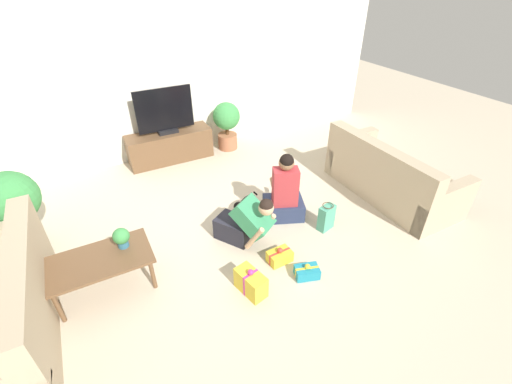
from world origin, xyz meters
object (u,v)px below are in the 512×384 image
(tv, at_px, (165,113))
(gift_box_a, at_px, (280,256))
(potted_plant_back_right, at_px, (227,122))
(potted_plant_corner_left, at_px, (12,203))
(gift_bag_a, at_px, (326,217))
(tabletop_plant, at_px, (121,237))
(tv_console, at_px, (170,146))
(gift_box_b, at_px, (251,282))
(dog, at_px, (245,203))
(person_sitting, at_px, (284,195))
(sofa_right, at_px, (389,176))
(person_kneeling, at_px, (246,222))
(gift_box_c, at_px, (307,272))
(coffee_table, at_px, (100,262))

(tv, xyz_separation_m, gift_box_a, (0.38, -2.99, -0.77))
(potted_plant_back_right, height_order, potted_plant_corner_left, potted_plant_corner_left)
(gift_bag_a, relative_size, tabletop_plant, 1.66)
(tv_console, relative_size, gift_bag_a, 3.79)
(potted_plant_corner_left, xyz_separation_m, gift_box_b, (2.04, -1.92, -0.49))
(dog, relative_size, gift_box_a, 1.66)
(dog, bearing_deg, person_sitting, 35.20)
(potted_plant_back_right, bearing_deg, tabletop_plant, -133.41)
(person_sitting, relative_size, gift_box_b, 2.52)
(tv_console, xyz_separation_m, gift_box_b, (-0.12, -3.23, -0.13))
(gift_bag_a, bearing_deg, sofa_right, 9.49)
(person_kneeling, bearing_deg, gift_bag_a, -46.17)
(tv, relative_size, gift_box_b, 2.43)
(person_kneeling, relative_size, gift_box_a, 2.80)
(sofa_right, bearing_deg, tabletop_plant, 87.55)
(sofa_right, xyz_separation_m, gift_box_c, (-1.97, -0.77, -0.24))
(potted_plant_corner_left, height_order, gift_box_c, potted_plant_corner_left)
(gift_bag_a, height_order, tabletop_plant, tabletop_plant)
(tv, xyz_separation_m, gift_bag_a, (1.21, -2.77, -0.67))
(potted_plant_back_right, relative_size, gift_box_c, 2.88)
(sofa_right, distance_m, potted_plant_corner_left, 4.83)
(coffee_table, relative_size, tv, 1.08)
(potted_plant_corner_left, bearing_deg, tv_console, 31.17)
(dog, bearing_deg, potted_plant_back_right, 135.34)
(tv, xyz_separation_m, person_kneeling, (0.18, -2.52, -0.54))
(gift_box_b, distance_m, tabletop_plant, 1.40)
(person_sitting, bearing_deg, sofa_right, -166.43)
(tv_console, distance_m, person_kneeling, 2.53)
(coffee_table, relative_size, person_kneeling, 1.29)
(tv_console, relative_size, gift_box_a, 5.06)
(gift_box_b, bearing_deg, potted_plant_back_right, 69.84)
(sofa_right, bearing_deg, gift_box_b, 104.43)
(sofa_right, relative_size, tv_console, 1.37)
(coffee_table, distance_m, person_kneeling, 1.61)
(tv_console, bearing_deg, potted_plant_corner_left, -148.83)
(potted_plant_corner_left, bearing_deg, person_kneeling, -27.48)
(tv_console, xyz_separation_m, potted_plant_back_right, (1.05, -0.05, 0.25))
(person_sitting, xyz_separation_m, gift_box_a, (-0.48, -0.70, -0.28))
(gift_bag_a, bearing_deg, potted_plant_back_right, 93.24)
(gift_box_a, relative_size, gift_box_c, 0.93)
(tv, bearing_deg, dog, -78.71)
(tabletop_plant, bearing_deg, gift_box_a, -20.99)
(person_sitting, height_order, gift_box_c, person_sitting)
(dog, xyz_separation_m, gift_bag_a, (0.79, -0.71, -0.04))
(sofa_right, height_order, tabletop_plant, sofa_right)
(gift_box_c, relative_size, gift_bag_a, 0.81)
(potted_plant_back_right, bearing_deg, tv, 177.28)
(potted_plant_corner_left, height_order, tabletop_plant, potted_plant_corner_left)
(tv, relative_size, potted_plant_corner_left, 0.94)
(coffee_table, height_order, potted_plant_corner_left, potted_plant_corner_left)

